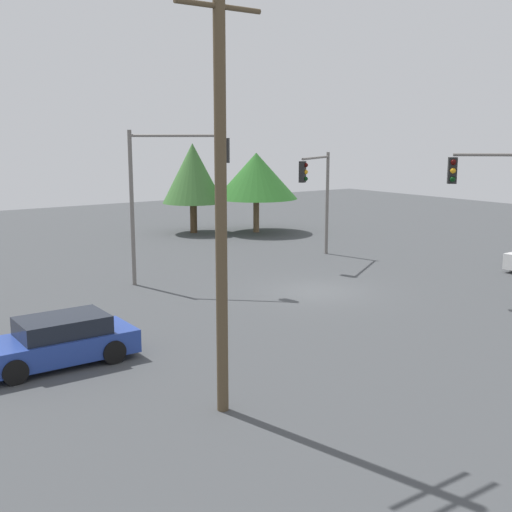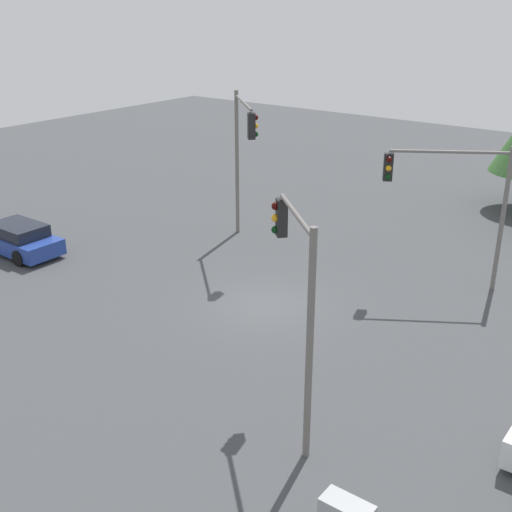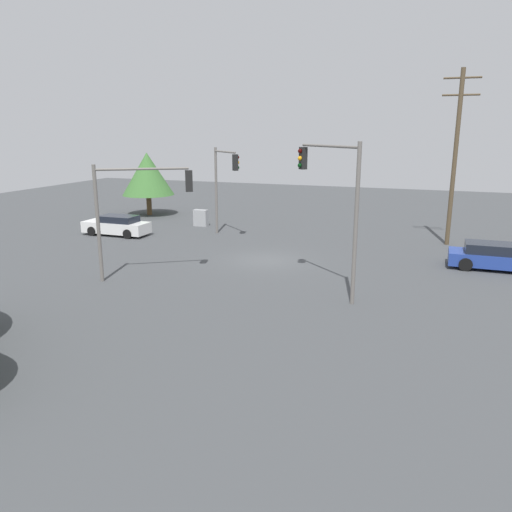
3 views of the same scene
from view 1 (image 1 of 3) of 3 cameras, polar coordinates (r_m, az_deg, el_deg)
The scene contains 8 objects.
ground_plane at distance 27.98m, azimuth 5.45°, elevation -3.15°, with size 80.00×80.00×0.00m, color #424447.
sedan_blue at distance 19.87m, azimuth -17.23°, elevation -7.28°, with size 4.58×2.02×1.42m.
traffic_signal_main at distance 28.46m, azimuth -7.88°, elevation 6.69°, with size 3.41×3.20×6.91m.
traffic_signal_cross at distance 34.66m, azimuth 5.50°, elevation 6.22°, with size 4.10×2.72×5.76m.
traffic_signal_aux at distance 27.44m, azimuth 20.95°, elevation 4.82°, with size 2.74×2.55×6.16m.
utility_pole_tall at distance 14.86m, azimuth -3.17°, elevation 7.46°, with size 2.20×0.28×11.03m.
tree_corner at distance 44.70m, azimuth 0.02°, elevation 7.13°, with size 5.73×5.73×5.52m.
tree_behind at distance 44.62m, azimuth -5.64°, elevation 7.31°, with size 4.23×4.23×6.18m.
Camera 1 is at (17.83, 20.53, 6.62)m, focal length 45.00 mm.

